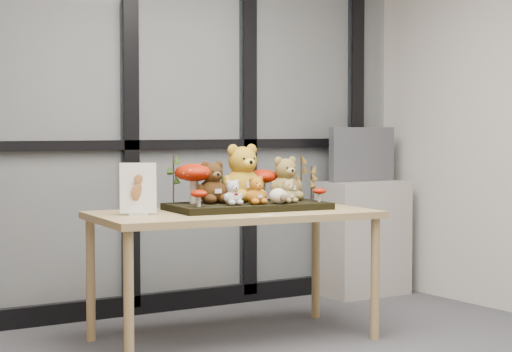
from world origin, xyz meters
TOP-DOWN VIEW (x-y plane):
  - glass_partition at (-0.00, 2.47)m, footprint 4.90×0.06m
  - display_table at (0.64, 1.55)m, footprint 1.57×0.91m
  - diorama_tray at (0.76, 1.60)m, footprint 0.90×0.52m
  - bear_pooh_yellow at (0.79, 1.70)m, footprint 0.29×0.27m
  - bear_brown_medium at (0.58, 1.68)m, footprint 0.21×0.20m
  - bear_tan_back at (1.03, 1.63)m, footprint 0.23×0.21m
  - bear_small_yellow at (0.74, 1.49)m, footprint 0.14×0.13m
  - bear_white_bow at (0.61, 1.51)m, footprint 0.13×0.12m
  - bear_beige_small at (0.94, 1.47)m, footprint 0.12×0.11m
  - plush_cream_hedgehog at (0.86, 1.45)m, footprint 0.08×0.07m
  - mushroom_back_left at (0.49, 1.73)m, footprint 0.22×0.22m
  - mushroom_back_right at (0.93, 1.72)m, footprint 0.17×0.17m
  - mushroom_front_left at (0.40, 1.51)m, footprint 0.09×0.09m
  - mushroom_front_right at (1.14, 1.45)m, footprint 0.08×0.08m
  - sprig_green_far_left at (0.38, 1.75)m, footprint 0.05×0.05m
  - sprig_green_mid_left at (0.52, 1.78)m, footprint 0.05×0.05m
  - sprig_dry_far_right at (1.15, 1.65)m, footprint 0.05×0.05m
  - sprig_dry_mid_right at (1.14, 1.54)m, footprint 0.05×0.05m
  - sprig_green_centre at (0.69, 1.77)m, footprint 0.05×0.05m
  - sign_holder at (0.11, 1.63)m, footprint 0.19×0.10m
  - label_card at (0.65, 1.25)m, footprint 0.08×0.03m
  - cabinet at (2.11, 2.26)m, footprint 0.59×0.34m
  - monitor at (2.11, 2.28)m, footprint 0.53×0.06m

SIDE VIEW (x-z plane):
  - cabinet at x=2.11m, z-range 0.00..0.78m
  - display_table at x=0.64m, z-range 0.29..0.99m
  - label_card at x=0.65m, z-range 0.70..0.71m
  - diorama_tray at x=0.76m, z-range 0.70..0.74m
  - mushroom_front_right at x=1.14m, z-range 0.74..0.83m
  - plush_cream_hedgehog at x=0.86m, z-range 0.74..0.84m
  - mushroom_front_left at x=0.40m, z-range 0.74..0.84m
  - bear_beige_small at x=0.94m, z-range 0.74..0.89m
  - bear_white_bow at x=0.61m, z-range 0.74..0.89m
  - bear_small_yellow at x=0.74m, z-range 0.74..0.91m
  - sign_holder at x=0.11m, z-range 0.69..0.96m
  - mushroom_back_right at x=0.93m, z-range 0.74..0.94m
  - sprig_green_mid_left at x=0.52m, z-range 0.74..0.94m
  - sprig_dry_mid_right at x=1.14m, z-range 0.74..0.94m
  - sprig_green_centre at x=0.69m, z-range 0.74..0.95m
  - mushroom_back_left at x=0.49m, z-range 0.74..0.98m
  - bear_brown_medium at x=0.58m, z-range 0.74..1.00m
  - sprig_dry_far_right at x=1.15m, z-range 0.74..1.00m
  - sprig_green_far_left at x=0.38m, z-range 0.74..1.01m
  - bear_tan_back at x=1.03m, z-range 0.74..1.02m
  - bear_pooh_yellow at x=0.79m, z-range 0.74..1.10m
  - monitor at x=2.11m, z-range 0.78..1.16m
  - glass_partition at x=0.00m, z-range 0.03..2.81m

